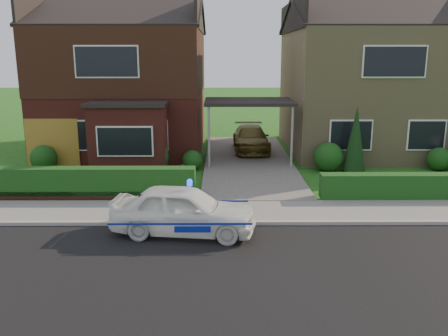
{
  "coord_description": "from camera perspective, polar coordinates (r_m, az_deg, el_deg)",
  "views": [
    {
      "loc": [
        -1.19,
        -9.54,
        4.68
      ],
      "look_at": [
        -1.12,
        3.5,
        1.55
      ],
      "focal_mm": 38.0,
      "sensor_mm": 36.0,
      "label": 1
    }
  ],
  "objects": [
    {
      "name": "ground",
      "position": [
        10.69,
        6.25,
        -12.55
      ],
      "size": [
        120.0,
        120.0,
        0.0
      ],
      "primitive_type": "plane",
      "color": "#1F5316",
      "rests_on": "ground"
    },
    {
      "name": "road",
      "position": [
        10.69,
        6.25,
        -12.55
      ],
      "size": [
        60.0,
        6.0,
        0.02
      ],
      "primitive_type": "cube",
      "color": "black",
      "rests_on": "ground"
    },
    {
      "name": "kerb",
      "position": [
        13.46,
        4.8,
        -6.63
      ],
      "size": [
        60.0,
        0.16,
        0.12
      ],
      "primitive_type": "cube",
      "color": "#9E9993",
      "rests_on": "ground"
    },
    {
      "name": "sidewalk",
      "position": [
        14.45,
        4.44,
        -5.23
      ],
      "size": [
        60.0,
        2.0,
        0.1
      ],
      "primitive_type": "cube",
      "color": "slate",
      "rests_on": "ground"
    },
    {
      "name": "driveway",
      "position": [
        21.09,
        2.93,
        0.82
      ],
      "size": [
        3.8,
        12.0,
        0.12
      ],
      "primitive_type": "cube",
      "color": "#666059",
      "rests_on": "ground"
    },
    {
      "name": "house_left",
      "position": [
        23.9,
        -11.62,
        11.14
      ],
      "size": [
        7.5,
        9.53,
        7.25
      ],
      "color": "maroon",
      "rests_on": "ground"
    },
    {
      "name": "house_right",
      "position": [
        24.57,
        16.5,
        10.58
      ],
      "size": [
        7.5,
        8.06,
        7.25
      ],
      "color": "tan",
      "rests_on": "ground"
    },
    {
      "name": "carport_link",
      "position": [
        20.63,
        3.02,
        7.85
      ],
      "size": [
        3.8,
        3.0,
        2.77
      ],
      "color": "black",
      "rests_on": "ground"
    },
    {
      "name": "garage_door",
      "position": [
        21.05,
        -19.92,
        2.75
      ],
      "size": [
        2.2,
        0.1,
        2.1
      ],
      "primitive_type": "cube",
      "color": "olive",
      "rests_on": "ground"
    },
    {
      "name": "dwarf_wall",
      "position": [
        16.18,
        -16.89,
        -3.26
      ],
      "size": [
        7.7,
        0.25,
        0.36
      ],
      "primitive_type": "cube",
      "color": "maroon",
      "rests_on": "ground"
    },
    {
      "name": "hedge_left",
      "position": [
        16.37,
        -16.7,
        -3.71
      ],
      "size": [
        7.5,
        0.55,
        0.9
      ],
      "primitive_type": "cube",
      "color": "#143C13",
      "rests_on": "ground"
    },
    {
      "name": "hedge_right",
      "position": [
        17.1,
        23.87,
        -3.58
      ],
      "size": [
        7.5,
        0.55,
        0.8
      ],
      "primitive_type": "cube",
      "color": "#143C13",
      "rests_on": "ground"
    },
    {
      "name": "shrub_left_far",
      "position": [
        20.81,
        -20.88,
        1.12
      ],
      "size": [
        1.08,
        1.08,
        1.08
      ],
      "primitive_type": "sphere",
      "color": "#143C13",
      "rests_on": "ground"
    },
    {
      "name": "shrub_left_mid",
      "position": [
        19.47,
        -8.61,
        1.42
      ],
      "size": [
        1.32,
        1.32,
        1.32
      ],
      "primitive_type": "sphere",
      "color": "#143C13",
      "rests_on": "ground"
    },
    {
      "name": "shrub_left_near",
      "position": [
        19.65,
        -3.84,
        0.94
      ],
      "size": [
        0.84,
        0.84,
        0.84
      ],
      "primitive_type": "sphere",
      "color": "#143C13",
      "rests_on": "ground"
    },
    {
      "name": "shrub_right_near",
      "position": [
        19.87,
        12.46,
        1.32
      ],
      "size": [
        1.2,
        1.2,
        1.2
      ],
      "primitive_type": "sphere",
      "color": "#143C13",
      "rests_on": "ground"
    },
    {
      "name": "shrub_right_mid",
      "position": [
        21.47,
        24.45,
        0.99
      ],
      "size": [
        0.96,
        0.96,
        0.96
      ],
      "primitive_type": "sphere",
      "color": "#143C13",
      "rests_on": "ground"
    },
    {
      "name": "conifer_a",
      "position": [
        19.79,
        15.52,
        3.17
      ],
      "size": [
        0.9,
        0.9,
        2.6
      ],
      "primitive_type": "cone",
      "color": "black",
      "rests_on": "ground"
    },
    {
      "name": "police_car",
      "position": [
        12.64,
        -4.88,
        -5.12
      ],
      "size": [
        3.54,
        4.01,
        1.47
      ],
      "rotation": [
        0.0,
        0.0,
        1.44
      ],
      "color": "white",
      "rests_on": "ground"
    },
    {
      "name": "driveway_car",
      "position": [
        23.1,
        3.25,
        3.57
      ],
      "size": [
        1.7,
        4.08,
        1.18
      ],
      "primitive_type": "imported",
      "rotation": [
        0.0,
        0.0,
        0.01
      ],
      "color": "brown",
      "rests_on": "driveway"
    },
    {
      "name": "potted_plant_a",
      "position": [
        17.27,
        -19.55,
        -1.56
      ],
      "size": [
        0.51,
        0.41,
        0.85
      ],
      "primitive_type": "imported",
      "rotation": [
        0.0,
        0.0,
        -0.26
      ],
      "color": "gray",
      "rests_on": "ground"
    },
    {
      "name": "potted_plant_b",
      "position": [
        19.21,
        -7.87,
        0.33
      ],
      "size": [
        0.49,
        0.49,
        0.69
      ],
      "primitive_type": "imported",
      "rotation": [
        0.0,
        0.0,
        0.8
      ],
      "color": "gray",
      "rests_on": "ground"
    },
    {
      "name": "potted_plant_c",
      "position": [
        17.28,
        -4.66,
        -0.9
      ],
      "size": [
        0.47,
        0.47,
        0.79
      ],
      "primitive_type": "imported",
      "rotation": [
        0.0,
        0.0,
        1.52
      ],
      "color": "gray",
      "rests_on": "ground"
    }
  ]
}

